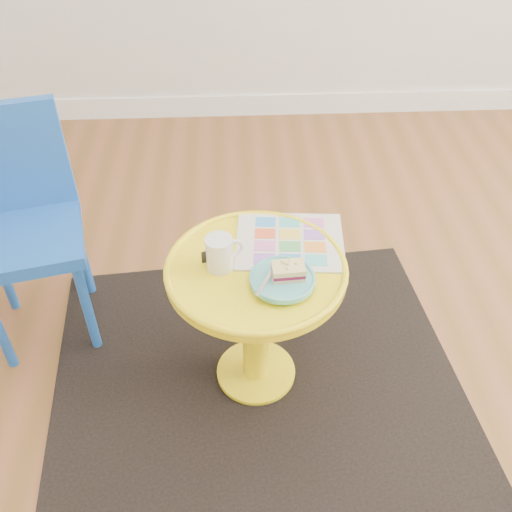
{
  "coord_description": "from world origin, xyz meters",
  "views": [
    {
      "loc": [
        -0.63,
        -0.99,
        1.53
      ],
      "look_at": [
        -0.57,
        0.17,
        0.52
      ],
      "focal_mm": 40.0,
      "sensor_mm": 36.0,
      "label": 1
    }
  ],
  "objects_px": {
    "side_table": "(256,301)",
    "mug": "(220,252)",
    "newspaper": "(290,241)",
    "plate": "(282,280)",
    "chair": "(22,215)"
  },
  "relations": [
    {
      "from": "side_table",
      "to": "newspaper",
      "type": "height_order",
      "value": "newspaper"
    },
    {
      "from": "newspaper",
      "to": "plate",
      "type": "relative_size",
      "value": 1.77
    },
    {
      "from": "chair",
      "to": "mug",
      "type": "xyz_separation_m",
      "value": [
        0.63,
        -0.3,
        0.08
      ]
    },
    {
      "from": "side_table",
      "to": "chair",
      "type": "xyz_separation_m",
      "value": [
        -0.72,
        0.31,
        0.11
      ]
    },
    {
      "from": "plate",
      "to": "mug",
      "type": "bearing_deg",
      "value": 153.87
    },
    {
      "from": "side_table",
      "to": "newspaper",
      "type": "bearing_deg",
      "value": 45.0
    },
    {
      "from": "side_table",
      "to": "chair",
      "type": "distance_m",
      "value": 0.79
    },
    {
      "from": "mug",
      "to": "plate",
      "type": "distance_m",
      "value": 0.18
    },
    {
      "from": "mug",
      "to": "newspaper",
      "type": "bearing_deg",
      "value": 6.49
    },
    {
      "from": "newspaper",
      "to": "plate",
      "type": "height_order",
      "value": "plate"
    },
    {
      "from": "side_table",
      "to": "plate",
      "type": "relative_size",
      "value": 2.9
    },
    {
      "from": "side_table",
      "to": "mug",
      "type": "distance_m",
      "value": 0.21
    },
    {
      "from": "mug",
      "to": "plate",
      "type": "relative_size",
      "value": 0.61
    },
    {
      "from": "plate",
      "to": "chair",
      "type": "bearing_deg",
      "value": 154.08
    },
    {
      "from": "newspaper",
      "to": "plate",
      "type": "bearing_deg",
      "value": -97.01
    }
  ]
}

